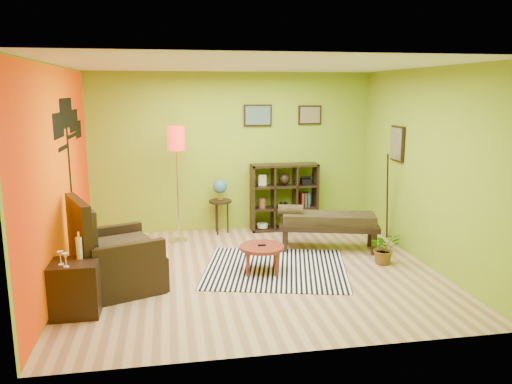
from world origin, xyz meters
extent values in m
plane|color=tan|center=(0.00, 0.00, 0.00)|extent=(5.00, 5.00, 0.00)
cube|color=#83A821|center=(0.00, 2.25, 1.40)|extent=(5.00, 0.04, 2.80)
cube|color=#83A821|center=(0.00, -2.25, 1.40)|extent=(5.00, 0.04, 2.80)
cube|color=#83A821|center=(-2.50, 0.00, 1.40)|extent=(0.04, 4.50, 2.80)
cube|color=#83A821|center=(2.50, 0.00, 1.40)|extent=(0.04, 4.50, 2.80)
cube|color=white|center=(0.00, 0.00, 2.80)|extent=(5.00, 4.50, 0.04)
cube|color=#FF5A00|center=(-2.48, 0.00, 1.40)|extent=(0.01, 4.45, 2.75)
cube|color=black|center=(-2.46, 0.55, 1.05)|extent=(0.01, 0.14, 2.10)
cube|color=black|center=(-2.46, 0.05, 2.05)|extent=(0.01, 0.65, 0.32)
cube|color=black|center=(-2.46, 0.60, 2.18)|extent=(0.01, 0.85, 0.40)
cube|color=black|center=(-2.46, 1.10, 2.05)|extent=(0.01, 0.70, 0.32)
cube|color=black|center=(-2.46, 1.45, 1.90)|extent=(0.01, 0.50, 0.26)
cube|color=black|center=(0.45, 2.22, 2.05)|extent=(0.50, 0.03, 0.38)
cube|color=slate|center=(0.45, 2.19, 2.05)|extent=(0.44, 0.01, 0.32)
cube|color=black|center=(1.40, 2.22, 2.05)|extent=(0.42, 0.03, 0.34)
cube|color=#867A53|center=(1.40, 2.19, 2.05)|extent=(0.36, 0.01, 0.28)
cube|color=black|center=(2.47, 0.90, 1.65)|extent=(0.03, 0.44, 0.56)
cube|color=#867A53|center=(2.44, 0.90, 1.65)|extent=(0.01, 0.38, 0.50)
cylinder|color=black|center=(2.35, 0.90, 0.78)|extent=(0.23, 0.34, 1.46)
cone|color=silver|center=(2.35, 0.75, 1.52)|extent=(0.08, 0.09, 0.16)
cube|color=white|center=(0.32, 0.04, 0.01)|extent=(2.34, 2.18, 0.01)
cylinder|color=maroon|center=(0.10, -0.04, 0.36)|extent=(0.62, 0.62, 0.04)
cylinder|color=maroon|center=(0.32, 0.12, 0.17)|extent=(0.05, 0.05, 0.33)
cylinder|color=maroon|center=(-0.06, 0.18, 0.17)|extent=(0.05, 0.05, 0.33)
cylinder|color=maroon|center=(0.26, -0.27, 0.17)|extent=(0.05, 0.05, 0.33)
cylinder|color=maroon|center=(-0.12, -0.21, 0.17)|extent=(0.05, 0.05, 0.33)
cube|color=black|center=(0.10, -0.04, 0.39)|extent=(0.11, 0.04, 0.02)
cube|color=black|center=(-1.79, -0.28, 0.22)|extent=(1.24, 1.23, 0.44)
cube|color=black|center=(-2.22, -0.44, 0.60)|extent=(0.44, 0.92, 1.21)
cube|color=black|center=(-1.63, -0.70, 0.35)|extent=(0.86, 0.42, 0.70)
cube|color=black|center=(-1.95, 0.15, 0.35)|extent=(0.86, 0.42, 0.70)
cube|color=#F3CD6A|center=(-1.76, -0.26, 0.52)|extent=(0.99, 0.97, 0.15)
cube|color=#F3CD6A|center=(-2.13, -0.41, 0.82)|extent=(0.34, 0.69, 0.55)
cube|color=black|center=(-2.20, -0.99, 0.31)|extent=(0.52, 0.47, 0.62)
cylinder|color=white|center=(-2.15, -0.89, 0.74)|extent=(0.07, 0.07, 0.25)
cylinder|color=white|center=(-2.15, -0.89, 0.90)|extent=(0.02, 0.02, 0.07)
cylinder|color=white|center=(-2.32, -1.07, 0.62)|extent=(0.06, 0.06, 0.01)
cylinder|color=white|center=(-2.32, -1.07, 0.67)|extent=(0.01, 0.01, 0.09)
cone|color=white|center=(-2.32, -1.07, 0.74)|extent=(0.07, 0.07, 0.06)
cylinder|color=white|center=(-2.25, -1.15, 0.62)|extent=(0.06, 0.06, 0.01)
cylinder|color=white|center=(-2.25, -1.15, 0.67)|extent=(0.01, 0.01, 0.09)
cone|color=white|center=(-2.25, -1.15, 0.74)|extent=(0.07, 0.07, 0.06)
cylinder|color=silver|center=(-1.00, 1.61, 0.02)|extent=(0.29, 0.29, 0.03)
cylinder|color=silver|center=(-1.00, 1.61, 0.89)|extent=(0.03, 0.03, 1.78)
cylinder|color=red|center=(-1.00, 1.61, 1.72)|extent=(0.28, 0.28, 0.39)
cylinder|color=black|center=(-0.26, 1.99, 0.58)|extent=(0.40, 0.40, 0.04)
cylinder|color=black|center=(-0.13, 1.99, 0.28)|extent=(0.03, 0.03, 0.56)
cylinder|color=black|center=(-0.32, 2.10, 0.28)|extent=(0.03, 0.03, 0.56)
cylinder|color=black|center=(-0.32, 1.88, 0.28)|extent=(0.03, 0.03, 0.56)
cylinder|color=gold|center=(-0.26, 1.99, 0.61)|extent=(0.10, 0.10, 0.02)
cylinder|color=gold|center=(-0.26, 1.99, 0.67)|extent=(0.02, 0.02, 0.10)
sphere|color=#2150AA|center=(-0.26, 1.99, 0.84)|extent=(0.25, 0.25, 0.25)
cube|color=black|center=(0.32, 2.03, 0.60)|extent=(0.04, 0.35, 1.20)
cube|color=black|center=(1.48, 2.03, 0.60)|extent=(0.04, 0.35, 1.20)
cube|color=black|center=(0.90, 2.03, 0.02)|extent=(1.20, 0.35, 0.04)
cube|color=black|center=(0.90, 2.03, 1.18)|extent=(1.20, 0.35, 0.04)
cube|color=black|center=(0.70, 2.03, 0.60)|extent=(0.03, 0.33, 1.12)
cube|color=black|center=(1.10, 2.03, 0.60)|extent=(0.03, 0.33, 1.12)
cube|color=black|center=(0.90, 2.03, 0.40)|extent=(1.12, 0.33, 0.03)
cube|color=black|center=(0.90, 2.03, 0.80)|extent=(1.12, 0.33, 0.03)
cylinder|color=beige|center=(0.50, 2.03, 0.09)|extent=(0.20, 0.20, 0.07)
sphere|color=black|center=(0.90, 2.03, 0.93)|extent=(0.20, 0.20, 0.20)
cube|color=black|center=(1.30, 2.03, 0.87)|extent=(0.18, 0.15, 0.10)
cylinder|color=black|center=(0.86, 2.03, 0.47)|extent=(0.06, 0.12, 0.06)
cylinder|color=black|center=(0.94, 2.03, 0.47)|extent=(0.06, 0.12, 0.06)
ellipsoid|color=#384C26|center=(1.30, 2.03, 0.10)|extent=(0.18, 0.18, 0.09)
cylinder|color=brown|center=(0.50, 2.03, 0.50)|extent=(0.12, 0.12, 0.18)
cube|color=beige|center=(0.50, 2.03, 0.92)|extent=(0.14, 0.03, 0.20)
cube|color=maroon|center=(1.23, 2.03, 0.54)|extent=(0.04, 0.18, 0.26)
cube|color=#1E4C1E|center=(1.28, 2.03, 0.54)|extent=(0.04, 0.18, 0.26)
cube|color=navy|center=(1.34, 2.03, 0.54)|extent=(0.04, 0.18, 0.26)
cube|color=black|center=(1.33, 0.77, 0.38)|extent=(1.63, 0.93, 0.09)
cube|color=#F3CD6A|center=(1.33, 0.77, 0.51)|extent=(1.51, 0.84, 0.15)
cylinder|color=#F3CD6A|center=(0.74, 0.93, 0.62)|extent=(0.42, 0.29, 0.20)
cube|color=black|center=(2.04, 0.80, 0.17)|extent=(0.09, 0.09, 0.34)
cube|color=black|center=(0.73, 1.16, 0.17)|extent=(0.09, 0.09, 0.34)
cube|color=black|center=(1.93, 0.38, 0.17)|extent=(0.09, 0.09, 0.34)
cube|color=black|center=(0.61, 0.73, 0.17)|extent=(0.09, 0.09, 0.34)
imported|color=#26661E|center=(1.91, -0.01, 0.18)|extent=(0.46, 0.50, 0.37)
camera|label=1|loc=(-1.13, -6.51, 2.47)|focal=35.00mm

